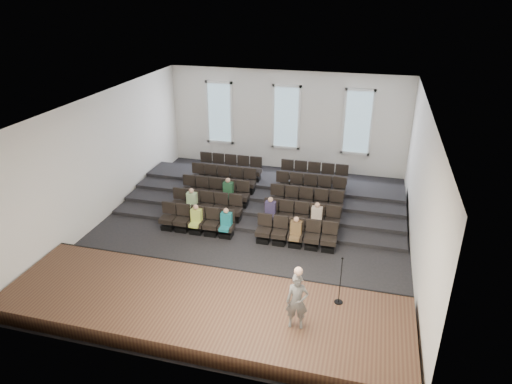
% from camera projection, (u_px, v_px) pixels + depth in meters
% --- Properties ---
extents(ground, '(14.00, 14.00, 0.00)m').
position_uv_depth(ground, '(249.00, 231.00, 17.70)').
color(ground, black).
rests_on(ground, ground).
extents(ceiling, '(12.00, 14.00, 0.02)m').
position_uv_depth(ceiling, '(248.00, 104.00, 15.61)').
color(ceiling, white).
rests_on(ceiling, ground).
extents(wall_back, '(12.00, 0.04, 5.00)m').
position_uv_depth(wall_back, '(286.00, 121.00, 22.83)').
color(wall_back, white).
rests_on(wall_back, ground).
extents(wall_front, '(12.00, 0.04, 5.00)m').
position_uv_depth(wall_front, '(167.00, 283.00, 10.49)').
color(wall_front, white).
rests_on(wall_front, ground).
extents(wall_left, '(0.04, 14.00, 5.00)m').
position_uv_depth(wall_left, '(102.00, 157.00, 18.05)').
color(wall_left, white).
rests_on(wall_left, ground).
extents(wall_right, '(0.04, 14.00, 5.00)m').
position_uv_depth(wall_right, '(422.00, 189.00, 15.26)').
color(wall_right, white).
rests_on(wall_right, ground).
extents(stage, '(11.80, 3.60, 0.50)m').
position_uv_depth(stage, '(202.00, 309.00, 13.11)').
color(stage, '#4B3220').
rests_on(stage, ground).
extents(stage_lip, '(11.80, 0.06, 0.52)m').
position_uv_depth(stage_lip, '(221.00, 274.00, 14.67)').
color(stage_lip, black).
rests_on(stage_lip, ground).
extents(risers, '(11.80, 4.80, 0.60)m').
position_uv_depth(risers, '(268.00, 194.00, 20.40)').
color(risers, black).
rests_on(risers, ground).
extents(seating_rows, '(6.80, 4.70, 1.67)m').
position_uv_depth(seating_rows, '(259.00, 199.00, 18.77)').
color(seating_rows, black).
rests_on(seating_rows, ground).
extents(windows, '(8.44, 0.10, 3.24)m').
position_uv_depth(windows, '(286.00, 117.00, 22.69)').
color(windows, white).
rests_on(windows, wall_back).
extents(audience, '(5.45, 2.64, 1.10)m').
position_uv_depth(audience, '(245.00, 211.00, 17.55)').
color(audience, '#B5CB51').
rests_on(audience, seating_rows).
extents(speaker, '(0.62, 0.45, 1.59)m').
position_uv_depth(speaker, '(297.00, 301.00, 11.76)').
color(speaker, '#5A5855').
rests_on(speaker, stage).
extents(mic_stand, '(0.25, 0.25, 1.51)m').
position_uv_depth(mic_stand, '(340.00, 289.00, 12.79)').
color(mic_stand, black).
rests_on(mic_stand, stage).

